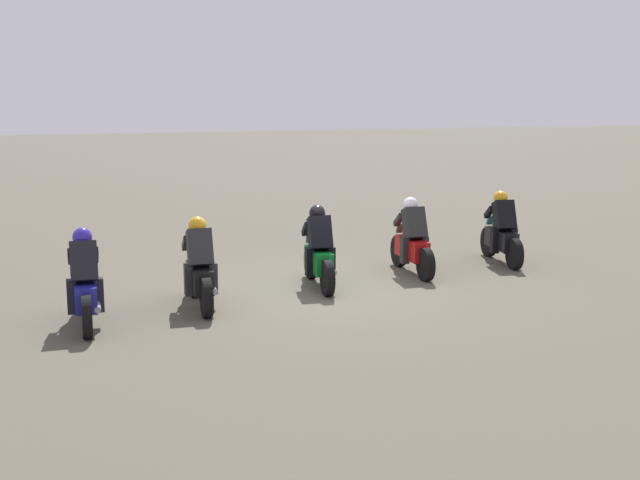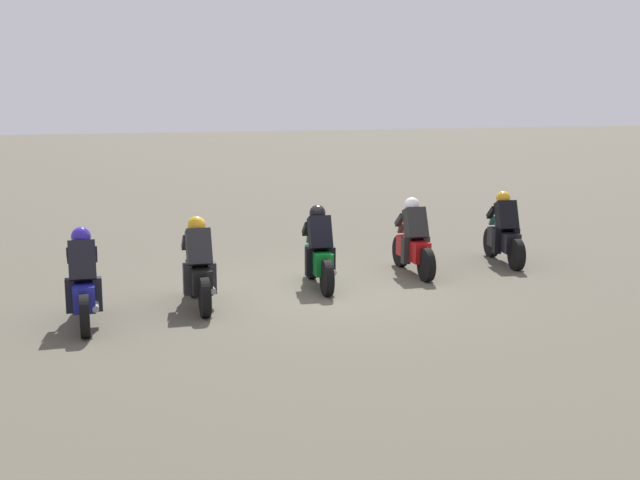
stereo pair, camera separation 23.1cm
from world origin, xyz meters
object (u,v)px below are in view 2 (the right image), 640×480
object	(u,v)px
rider_lane_c	(319,254)
rider_lane_d	(199,270)
rider_lane_e	(84,285)
rider_lane_b	(413,243)
rider_lane_a	(504,234)

from	to	relation	value
rider_lane_c	rider_lane_d	bearing A→B (deg)	113.00
rider_lane_d	rider_lane_e	size ratio (longest dim) A/B	1.00
rider_lane_b	rider_lane_d	size ratio (longest dim) A/B	1.00
rider_lane_e	rider_lane_c	bearing A→B (deg)	-71.36
rider_lane_b	rider_lane_d	world-z (taller)	same
rider_lane_d	rider_lane_c	bearing A→B (deg)	-70.62
rider_lane_d	rider_lane_e	xyz separation A→B (m)	(-0.55, 1.87, 0.00)
rider_lane_c	rider_lane_e	world-z (taller)	same
rider_lane_d	rider_lane_a	bearing A→B (deg)	-74.65
rider_lane_c	rider_lane_e	bearing A→B (deg)	112.82
rider_lane_b	rider_lane_d	bearing A→B (deg)	108.20
rider_lane_a	rider_lane_c	world-z (taller)	same
rider_lane_c	rider_lane_d	xyz separation A→B (m)	(-0.71, 2.34, 0.00)
rider_lane_a	rider_lane_b	xyz separation A→B (m)	(-0.33, 2.22, 0.00)
rider_lane_a	rider_lane_d	distance (m)	6.84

